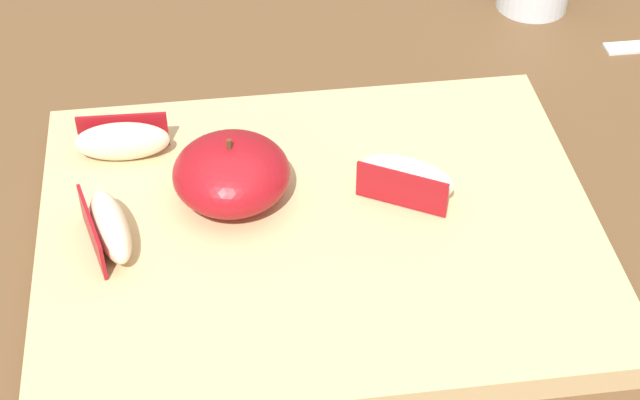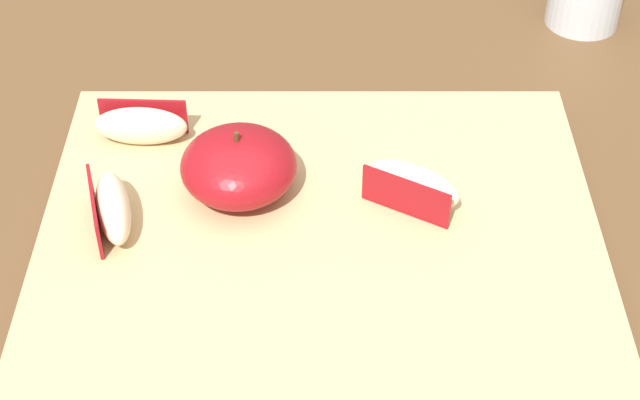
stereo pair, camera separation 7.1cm
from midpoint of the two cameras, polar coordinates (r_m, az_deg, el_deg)
The scene contains 6 objects.
dining_table at distance 0.83m, azimuth 2.40°, elevation -6.84°, with size 1.35×0.82×0.77m.
cutting_board at distance 0.73m, azimuth 2.78°, elevation -1.91°, with size 0.39×0.31×0.02m.
apple_half_skin_up at distance 0.73m, azimuth -1.88°, elevation 1.80°, with size 0.08×0.08×0.05m.
apple_wedge_near_knife at distance 0.78m, azimuth -7.52°, elevation 4.08°, with size 0.07×0.03×0.03m.
apple_wedge_left at distance 0.73m, azimuth 7.93°, elevation 0.60°, with size 0.07×0.06×0.03m.
apple_wedge_front at distance 0.71m, azimuth -8.90°, elevation -0.55°, with size 0.04×0.07×0.03m.
Camera 2 is at (0.00, -0.55, 1.28)m, focal length 57.16 mm.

